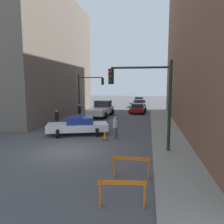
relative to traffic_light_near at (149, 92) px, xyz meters
The scene contains 16 objects.
ground_plane 5.95m from the traffic_light_near, behind, with size 120.00×120.00×0.00m, color #4C4C4F.
sidewalk_right 3.84m from the traffic_light_near, 27.11° to the right, with size 2.40×44.00×0.12m.
building_corner_left 21.68m from the traffic_light_near, 141.63° to the left, with size 14.00×20.00×14.76m.
traffic_light_near is the anchor object (origin of this frame).
traffic_light_far 17.10m from the traffic_light_near, 118.01° to the left, with size 3.44×0.35×5.20m.
police_car 7.07m from the traffic_light_near, 147.54° to the left, with size 5.04×3.22×1.52m.
white_truck 14.69m from the traffic_light_near, 113.37° to the left, with size 2.88×5.52×1.90m.
parked_car_near 17.50m from the traffic_light_near, 94.77° to the left, with size 2.40×4.38×1.31m.
parked_car_mid 24.74m from the traffic_light_near, 93.85° to the left, with size 2.56×4.46×1.31m.
parked_car_far 32.27m from the traffic_light_near, 93.32° to the left, with size 2.46×4.41×1.31m.
pedestrian_crossing 10.34m from the traffic_light_near, 145.21° to the left, with size 0.39×0.39×1.66m.
pedestrian_corner 13.92m from the traffic_light_near, 125.11° to the left, with size 0.51×0.51×1.66m.
pedestrian_sidewalk 4.49m from the traffic_light_near, 131.19° to the left, with size 0.38×0.38×1.66m.
barrier_front 6.84m from the traffic_light_near, 97.60° to the right, with size 1.59×0.35×0.90m.
barrier_mid 4.82m from the traffic_light_near, 100.49° to the right, with size 1.60×0.17×0.90m.
traffic_cone 4.95m from the traffic_light_near, 144.16° to the left, with size 0.36×0.36×0.66m.
Camera 1 is at (4.69, -12.02, 4.01)m, focal length 35.00 mm.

